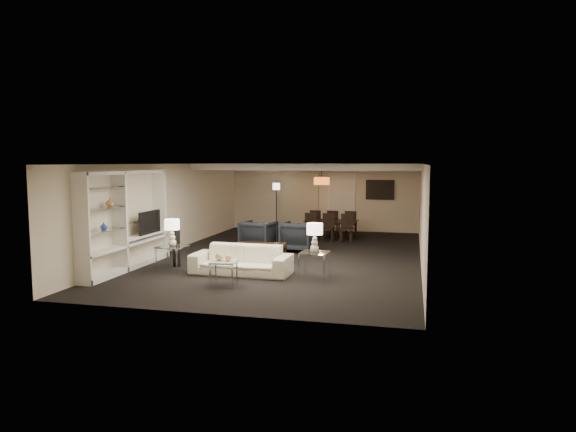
# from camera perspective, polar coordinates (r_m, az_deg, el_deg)

# --- Properties ---
(floor) EXTENTS (11.00, 11.00, 0.00)m
(floor) POSITION_cam_1_polar(r_m,az_deg,el_deg) (13.99, 0.00, -4.49)
(floor) COLOR black
(floor) RESTS_ON ground
(ceiling) EXTENTS (7.00, 11.00, 0.02)m
(ceiling) POSITION_cam_1_polar(r_m,az_deg,el_deg) (13.76, 0.00, 5.81)
(ceiling) COLOR silver
(ceiling) RESTS_ON ground
(wall_back) EXTENTS (7.00, 0.02, 2.50)m
(wall_back) POSITION_cam_1_polar(r_m,az_deg,el_deg) (19.19, 3.90, 2.11)
(wall_back) COLOR beige
(wall_back) RESTS_ON ground
(wall_front) EXTENTS (7.00, 0.02, 2.50)m
(wall_front) POSITION_cam_1_polar(r_m,az_deg,el_deg) (8.61, -8.72, -2.72)
(wall_front) COLOR beige
(wall_front) RESTS_ON ground
(wall_left) EXTENTS (0.02, 11.00, 2.50)m
(wall_left) POSITION_cam_1_polar(r_m,az_deg,el_deg) (15.03, -13.07, 0.90)
(wall_left) COLOR beige
(wall_left) RESTS_ON ground
(wall_right) EXTENTS (0.02, 11.00, 2.50)m
(wall_right) POSITION_cam_1_polar(r_m,az_deg,el_deg) (13.43, 14.67, 0.27)
(wall_right) COLOR beige
(wall_right) RESTS_ON ground
(ceiling_soffit) EXTENTS (7.00, 4.00, 0.20)m
(ceiling_soffit) POSITION_cam_1_polar(r_m,az_deg,el_deg) (17.18, 2.78, 5.51)
(ceiling_soffit) COLOR silver
(ceiling_soffit) RESTS_ON ceiling
(curtains) EXTENTS (1.50, 0.12, 2.40)m
(curtains) POSITION_cam_1_polar(r_m,az_deg,el_deg) (19.29, 1.22, 2.00)
(curtains) COLOR beige
(curtains) RESTS_ON wall_back
(door) EXTENTS (0.90, 0.05, 2.10)m
(door) POSITION_cam_1_polar(r_m,az_deg,el_deg) (19.07, 5.95, 1.47)
(door) COLOR silver
(door) RESTS_ON wall_back
(painting) EXTENTS (0.95, 0.04, 0.65)m
(painting) POSITION_cam_1_polar(r_m,az_deg,el_deg) (18.89, 10.18, 2.88)
(painting) COLOR #142D38
(painting) RESTS_ON wall_back
(media_unit) EXTENTS (0.38, 3.40, 2.35)m
(media_unit) POSITION_cam_1_polar(r_m,az_deg,el_deg) (12.69, -17.58, -0.49)
(media_unit) COLOR white
(media_unit) RESTS_ON wall_left
(pendant_light) EXTENTS (0.52, 0.52, 0.24)m
(pendant_light) POSITION_cam_1_polar(r_m,az_deg,el_deg) (17.13, 3.76, 3.89)
(pendant_light) COLOR #D8591E
(pendant_light) RESTS_ON ceiling_soffit
(sofa) EXTENTS (2.28, 0.94, 0.66)m
(sofa) POSITION_cam_1_polar(r_m,az_deg,el_deg) (11.76, -5.22, -4.88)
(sofa) COLOR beige
(sofa) RESTS_ON floor
(coffee_table) EXTENTS (1.30, 0.83, 0.44)m
(coffee_table) POSITION_cam_1_polar(r_m,az_deg,el_deg) (13.28, -2.98, -4.08)
(coffee_table) COLOR black
(coffee_table) RESTS_ON floor
(armchair_left) EXTENTS (1.02, 1.04, 0.84)m
(armchair_left) POSITION_cam_1_polar(r_m,az_deg,el_deg) (15.03, -3.31, -2.14)
(armchair_left) COLOR black
(armchair_left) RESTS_ON floor
(armchair_right) EXTENTS (0.98, 1.00, 0.84)m
(armchair_right) POSITION_cam_1_polar(r_m,az_deg,el_deg) (14.73, 1.16, -2.30)
(armchair_right) COLOR black
(armchair_right) RESTS_ON floor
(side_table_left) EXTENTS (0.69, 0.69, 0.58)m
(side_table_left) POSITION_cam_1_polar(r_m,az_deg,el_deg) (12.42, -12.69, -4.61)
(side_table_left) COLOR silver
(side_table_left) RESTS_ON floor
(side_table_right) EXTENTS (0.65, 0.65, 0.58)m
(side_table_right) POSITION_cam_1_polar(r_m,az_deg,el_deg) (11.34, 2.97, -5.48)
(side_table_right) COLOR white
(side_table_right) RESTS_ON floor
(table_lamp_left) EXTENTS (0.35, 0.35, 0.64)m
(table_lamp_left) POSITION_cam_1_polar(r_m,az_deg,el_deg) (12.32, -12.75, -1.82)
(table_lamp_left) COLOR #F5E4CF
(table_lamp_left) RESTS_ON side_table_left
(table_lamp_right) EXTENTS (0.39, 0.39, 0.64)m
(table_lamp_right) POSITION_cam_1_polar(r_m,az_deg,el_deg) (11.24, 2.98, -2.43)
(table_lamp_right) COLOR beige
(table_lamp_right) RESTS_ON side_table_right
(marble_table) EXTENTS (0.58, 0.58, 0.52)m
(marble_table) POSITION_cam_1_polar(r_m,az_deg,el_deg) (10.77, -7.13, -6.31)
(marble_table) COLOR silver
(marble_table) RESTS_ON floor
(gold_gourd_a) EXTENTS (0.17, 0.17, 0.17)m
(gold_gourd_a) POSITION_cam_1_polar(r_m,az_deg,el_deg) (10.73, -7.65, -4.50)
(gold_gourd_a) COLOR tan
(gold_gourd_a) RESTS_ON marble_table
(gold_gourd_b) EXTENTS (0.14, 0.14, 0.14)m
(gold_gourd_b) POSITION_cam_1_polar(r_m,az_deg,el_deg) (10.67, -6.65, -4.61)
(gold_gourd_b) COLOR #EABD7C
(gold_gourd_b) RESTS_ON marble_table
(television) EXTENTS (1.00, 0.13, 0.57)m
(television) POSITION_cam_1_polar(r_m,az_deg,el_deg) (13.45, -15.49, -0.66)
(television) COLOR black
(television) RESTS_ON media_unit
(vase_blue) EXTENTS (0.17, 0.17, 0.17)m
(vase_blue) POSITION_cam_1_polar(r_m,az_deg,el_deg) (11.94, -19.79, -1.08)
(vase_blue) COLOR #2842B1
(vase_blue) RESTS_ON media_unit
(vase_amber) EXTENTS (0.18, 0.18, 0.19)m
(vase_amber) POSITION_cam_1_polar(r_m,az_deg,el_deg) (12.11, -19.20, 1.44)
(vase_amber) COLOR #B87A3D
(vase_amber) RESTS_ON media_unit
(floor_speaker) EXTENTS (0.17, 0.17, 1.19)m
(floor_speaker) POSITION_cam_1_polar(r_m,az_deg,el_deg) (12.77, -12.31, -2.93)
(floor_speaker) COLOR black
(floor_speaker) RESTS_ON floor
(dining_table) EXTENTS (1.78, 1.09, 0.60)m
(dining_table) POSITION_cam_1_polar(r_m,az_deg,el_deg) (17.26, 4.77, -1.50)
(dining_table) COLOR black
(dining_table) RESTS_ON floor
(chair_nl) EXTENTS (0.43, 0.43, 0.89)m
(chair_nl) POSITION_cam_1_polar(r_m,az_deg,el_deg) (16.71, 2.40, -1.23)
(chair_nl) COLOR black
(chair_nl) RESTS_ON floor
(chair_nm) EXTENTS (0.42, 0.42, 0.89)m
(chair_nm) POSITION_cam_1_polar(r_m,az_deg,el_deg) (16.61, 4.43, -1.29)
(chair_nm) COLOR black
(chair_nm) RESTS_ON floor
(chair_nr) EXTENTS (0.42, 0.42, 0.89)m
(chair_nr) POSITION_cam_1_polar(r_m,az_deg,el_deg) (16.52, 6.48, -1.35)
(chair_nr) COLOR black
(chair_nr) RESTS_ON floor
(chair_fl) EXTENTS (0.46, 0.46, 0.89)m
(chair_fl) POSITION_cam_1_polar(r_m,az_deg,el_deg) (17.98, 3.21, -0.72)
(chair_fl) COLOR black
(chair_fl) RESTS_ON floor
(chair_fm) EXTENTS (0.45, 0.45, 0.89)m
(chair_fm) POSITION_cam_1_polar(r_m,az_deg,el_deg) (17.88, 5.10, -0.77)
(chair_fm) COLOR black
(chair_fm) RESTS_ON floor
(chair_fr) EXTENTS (0.42, 0.42, 0.89)m
(chair_fr) POSITION_cam_1_polar(r_m,az_deg,el_deg) (17.80, 7.01, -0.82)
(chair_fr) COLOR black
(chair_fr) RESTS_ON floor
(floor_lamp) EXTENTS (0.32, 0.32, 1.79)m
(floor_lamp) POSITION_cam_1_polar(r_m,az_deg,el_deg) (18.59, -1.30, 0.91)
(floor_lamp) COLOR black
(floor_lamp) RESTS_ON floor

